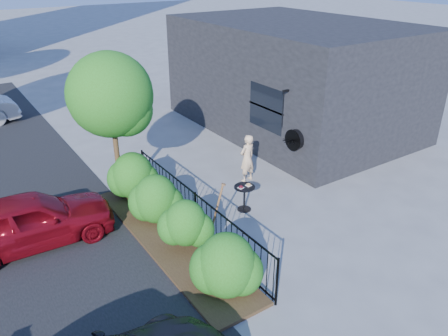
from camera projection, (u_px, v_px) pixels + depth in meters
ground at (246, 214)px, 11.40m from camera, size 120.00×120.00×0.00m
shop_building at (293, 76)px, 16.67m from camera, size 6.22×9.00×4.00m
fence at (196, 212)px, 10.40m from camera, size 0.05×6.05×1.10m
planting_bed at (171, 240)px, 10.27m from camera, size 1.30×6.00×0.08m
shrubs at (171, 213)px, 10.11m from camera, size 1.10×5.60×1.24m
patio_tree at (114, 100)px, 11.15m from camera, size 2.20×2.20×3.94m
cafe_table at (244, 194)px, 11.38m from camera, size 0.55×0.55×0.74m
woman at (247, 158)px, 12.83m from camera, size 0.58×0.43×1.45m
shovel at (215, 216)px, 10.13m from camera, size 0.49×0.19×1.44m
car_red at (29, 220)px, 9.92m from camera, size 3.82×1.67×1.28m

